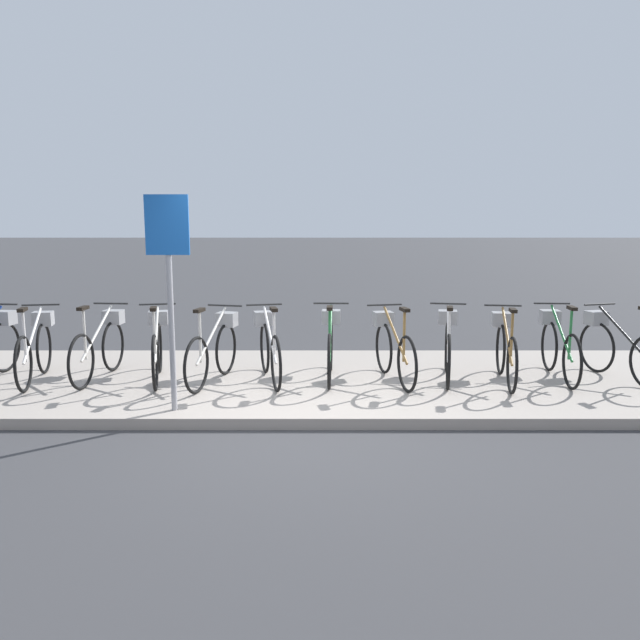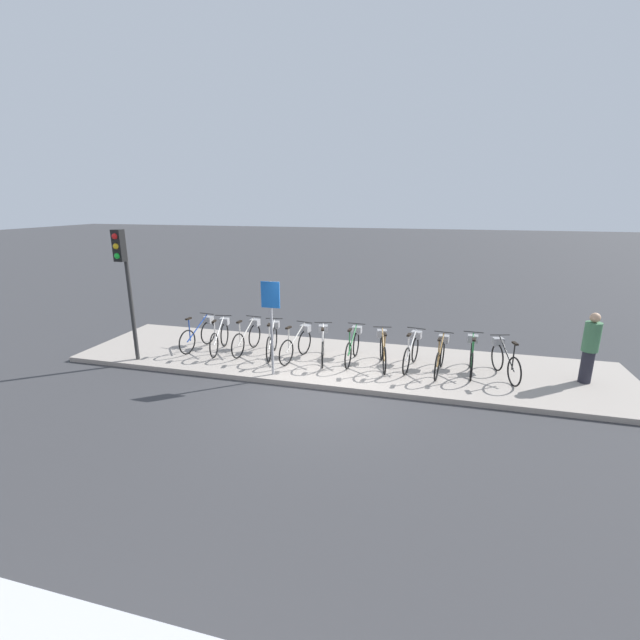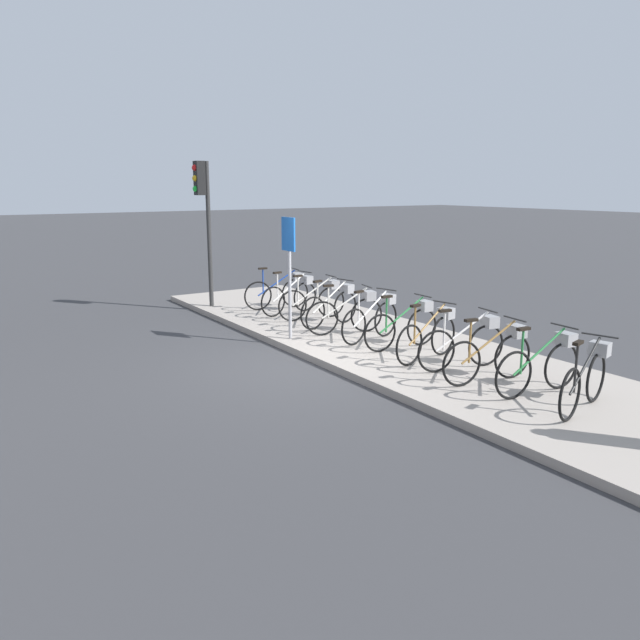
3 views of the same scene
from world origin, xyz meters
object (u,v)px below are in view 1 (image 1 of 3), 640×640
object	(u,v)px
parked_bicycle_1	(35,346)
parked_bicycle_9	(505,347)
parked_bicycle_10	(558,344)
parked_bicycle_11	(617,345)
parked_bicycle_5	(268,346)
parked_bicycle_8	(447,344)
parked_bicycle_7	(392,346)
sign_post	(168,266)
parked_bicycle_4	(215,347)
parked_bicycle_6	(330,344)
parked_bicycle_3	(157,345)
parked_bicycle_2	(101,344)

from	to	relation	value
parked_bicycle_1	parked_bicycle_9	distance (m)	5.80
parked_bicycle_10	parked_bicycle_11	bearing A→B (deg)	-5.83
parked_bicycle_10	parked_bicycle_11	world-z (taller)	same
parked_bicycle_5	parked_bicycle_8	bearing A→B (deg)	2.16
parked_bicycle_7	sign_post	bearing A→B (deg)	-153.09
parked_bicycle_1	parked_bicycle_8	xyz separation A→B (m)	(5.12, 0.11, 0.00)
parked_bicycle_11	parked_bicycle_4	bearing A→B (deg)	-178.70
parked_bicycle_8	parked_bicycle_10	world-z (taller)	same
parked_bicycle_6	parked_bicycle_1	bearing A→B (deg)	-177.84
parked_bicycle_10	sign_post	bearing A→B (deg)	-163.30
parked_bicycle_4	parked_bicycle_7	bearing A→B (deg)	1.58
parked_bicycle_5	parked_bicycle_11	bearing A→B (deg)	0.42
parked_bicycle_1	parked_bicycle_4	xyz separation A→B (m)	(2.23, -0.06, 0.00)
parked_bicycle_9	sign_post	distance (m)	4.13
sign_post	parked_bicycle_6	bearing A→B (deg)	39.42
parked_bicycle_3	parked_bicycle_2	bearing A→B (deg)	175.15
parked_bicycle_3	sign_post	xyz separation A→B (m)	(0.50, -1.29, 1.09)
parked_bicycle_5	parked_bicycle_8	world-z (taller)	same
parked_bicycle_8	parked_bicycle_1	bearing A→B (deg)	-178.78
parked_bicycle_5	parked_bicycle_7	xyz separation A→B (m)	(1.53, -0.02, 0.00)
parked_bicycle_3	parked_bicycle_6	xyz separation A→B (m)	(2.16, 0.07, 0.00)
parked_bicycle_1	parked_bicycle_7	distance (m)	4.42
parked_bicycle_1	sign_post	size ratio (longest dim) A/B	0.70
parked_bicycle_2	sign_post	size ratio (longest dim) A/B	0.71
parked_bicycle_2	parked_bicycle_1	bearing A→B (deg)	-170.71
parked_bicycle_3	parked_bicycle_1	bearing A→B (deg)	-177.56
parked_bicycle_4	parked_bicycle_10	size ratio (longest dim) A/B	0.98
parked_bicycle_8	sign_post	xyz separation A→B (m)	(-3.14, -1.34, 1.09)
parked_bicycle_10	sign_post	distance (m)	4.85
parked_bicycle_9	parked_bicycle_11	size ratio (longest dim) A/B	1.02
parked_bicycle_10	parked_bicycle_11	distance (m)	0.71
parked_bicycle_10	parked_bicycle_6	bearing A→B (deg)	179.82
parked_bicycle_7	parked_bicycle_9	distance (m)	1.38
parked_bicycle_2	parked_bicycle_3	bearing A→B (deg)	-4.85
parked_bicycle_3	parked_bicycle_7	distance (m)	2.93
parked_bicycle_6	parked_bicycle_10	distance (m)	2.87
parked_bicycle_6	parked_bicycle_9	xyz separation A→B (m)	(2.15, -0.20, 0.00)
parked_bicycle_2	parked_bicycle_11	size ratio (longest dim) A/B	1.03
parked_bicycle_5	parked_bicycle_3	bearing A→B (deg)	178.41
parked_bicycle_7	parked_bicycle_10	world-z (taller)	same
parked_bicycle_4	parked_bicycle_10	bearing A→B (deg)	2.47
parked_bicycle_5	parked_bicycle_8	size ratio (longest dim) A/B	0.99
parked_bicycle_2	parked_bicycle_9	bearing A→B (deg)	-2.08
parked_bicycle_4	parked_bicycle_8	size ratio (longest dim) A/B	0.99
parked_bicycle_4	sign_post	size ratio (longest dim) A/B	0.69
parked_bicycle_4	parked_bicycle_11	bearing A→B (deg)	1.30
parked_bicycle_4	parked_bicycle_10	world-z (taller)	same
parked_bicycle_2	parked_bicycle_8	size ratio (longest dim) A/B	1.01
parked_bicycle_10	parked_bicycle_11	size ratio (longest dim) A/B	1.03
parked_bicycle_1	parked_bicycle_10	world-z (taller)	same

